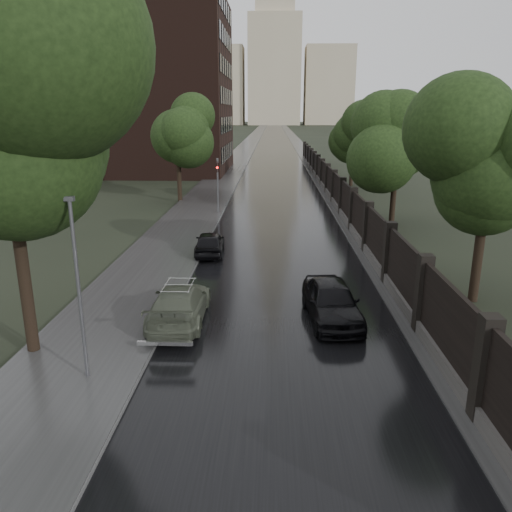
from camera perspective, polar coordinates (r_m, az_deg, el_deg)
The scene contains 17 objects.
ground at distance 12.73m, azimuth 3.43°, elevation -17.83°, with size 800.00×800.00×0.00m, color black.
road at distance 200.69m, azimuth 2.08°, elevation 14.05°, with size 8.00×420.00×0.02m, color black.
sidewalk_left at distance 200.76m, azimuth 0.32°, elevation 14.09°, with size 4.00×420.00×0.16m, color #2D2D2D.
verge_right at distance 200.77m, azimuth 3.70°, elevation 14.04°, with size 3.00×420.00×0.08m, color #2D2D2D.
fence_right at distance 43.30m, azimuth 8.57°, elevation 7.83°, with size 0.45×75.72×2.70m.
tree_left_near at distance 15.38m, azimuth -26.73°, elevation 11.89°, with size 5.44×5.44×9.16m.
tree_left_far at distance 41.32m, azimuth -8.97°, elevation 13.32°, with size 4.25×4.25×7.39m.
tree_right_a at distance 20.28m, azimuth 25.04°, elevation 8.52°, with size 4.08×4.08×7.01m.
tree_right_b at distance 33.57m, azimuth 15.82°, elevation 11.83°, with size 4.08×4.08×7.01m.
tree_right_c at distance 51.22m, azimuth 11.06°, elevation 13.40°, with size 4.08×4.08×7.01m.
lamp_post at distance 13.80m, azimuth -19.61°, elevation -3.60°, with size 0.25×0.12×5.11m.
traffic_light at distance 36.08m, azimuth -4.40°, elevation 8.56°, with size 0.16×0.32×4.00m.
brick_building at distance 65.06m, azimuth -14.54°, elevation 18.16°, with size 24.00×18.00×20.00m, color black.
stalinist_tower at distance 312.14m, azimuth 2.13°, elevation 21.83°, with size 92.00×30.00×159.00m.
volga_sedan at distance 17.71m, azimuth -8.76°, elevation -5.43°, with size 1.84×4.54×1.32m, color #515746.
hatchback_left at distance 25.85m, azimuth -5.32°, elevation 1.48°, with size 1.45×3.59×1.22m, color black.
car_right_near at distance 17.78m, azimuth 8.65°, elevation -5.12°, with size 1.71×4.25×1.45m, color black.
Camera 1 is at (-0.37, -10.56, 7.10)m, focal length 35.00 mm.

